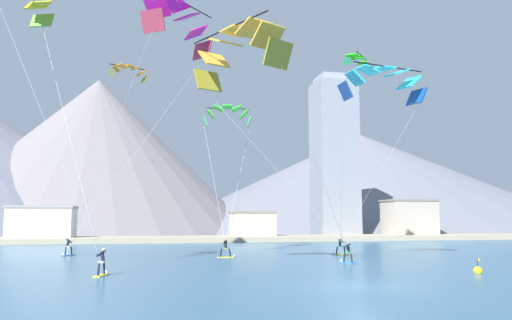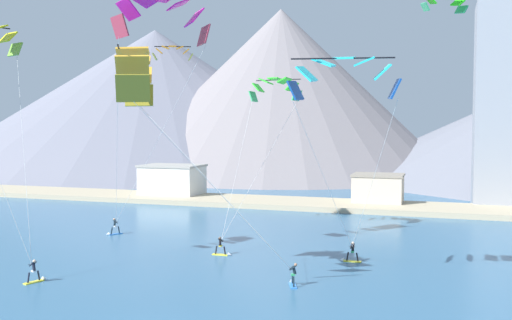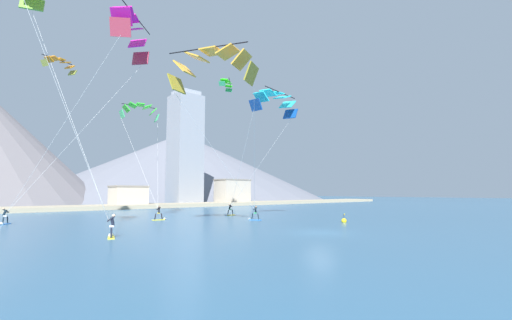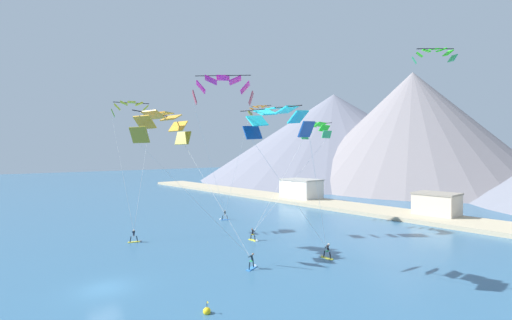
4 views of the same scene
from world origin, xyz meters
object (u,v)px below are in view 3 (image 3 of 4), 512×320
Objects in this scene: parafoil_kite_far_right at (130,31)px; parafoil_kite_distant_low_drift at (60,63)px; parafoil_kite_distant_high_outer at (226,84)px; kitesurfer_near_trail at (160,216)px; kitesurfer_far_right at (4,219)px; kitesurfer_mid_center at (254,216)px; kitesurfer_far_left at (229,212)px; race_marker_buoy at (344,221)px; kitesurfer_near_lead at (112,230)px; parafoil_kite_far_left at (275,101)px; parafoil_kite_near_trail at (140,110)px; parafoil_kite_mid_center at (212,64)px.

parafoil_kite_far_right reaches higher than parafoil_kite_distant_low_drift.
parafoil_kite_far_right is at bearing -150.19° from parafoil_kite_distant_high_outer.
kitesurfer_far_right is at bearing 159.65° from kitesurfer_near_trail.
kitesurfer_mid_center reaches higher than kitesurfer_far_left.
kitesurfer_near_trail is 1.71× the size of race_marker_buoy.
kitesurfer_near_lead is 1.01× the size of kitesurfer_far_left.
parafoil_kite_far_right is at bearing 156.39° from kitesurfer_mid_center.
kitesurfer_near_lead is 15.35m from kitesurfer_near_trail.
kitesurfer_far_right is 34.55m from race_marker_buoy.
race_marker_buoy is (27.39, -21.06, -0.34)m from kitesurfer_far_right.
kitesurfer_near_lead is at bearing 170.52° from race_marker_buoy.
parafoil_kite_far_left reaches higher than kitesurfer_near_trail.
parafoil_kite_near_trail is 32.48m from race_marker_buoy.
parafoil_kite_distant_low_drift is at bearing 39.90° from kitesurfer_far_right.
race_marker_buoy is at bearing -50.08° from kitesurfer_near_trail.
parafoil_kite_distant_low_drift is (4.89, 4.09, 18.51)m from kitesurfer_far_right.
parafoil_kite_near_trail is 1.00× the size of parafoil_kite_mid_center.
kitesurfer_far_left is 19.64m from parafoil_kite_near_trail.
parafoil_kite_near_trail reaches higher than race_marker_buoy.
kitesurfer_far_left reaches higher than race_marker_buoy.
parafoil_kite_distant_low_drift is (-17.34, 16.45, 18.53)m from kitesurfer_mid_center.
parafoil_kite_near_trail is 3.47× the size of parafoil_kite_distant_low_drift.
kitesurfer_far_left is (10.76, 1.16, 0.01)m from kitesurfer_near_trail.
kitesurfer_near_lead is 18.30m from kitesurfer_mid_center.
kitesurfer_far_right is at bearing 154.17° from parafoil_kite_far_left.
kitesurfer_far_right is 23.14m from parafoil_kite_far_right.
race_marker_buoy is (13.24, -15.82, -0.31)m from kitesurfer_near_trail.
parafoil_kite_distant_low_drift is (-27.04, -2.16, -3.76)m from parafoil_kite_distant_high_outer.
parafoil_kite_distant_high_outer is (31.93, 6.25, 22.27)m from kitesurfer_far_right.
parafoil_kite_far_left is (21.09, 4.82, 14.14)m from kitesurfer_near_lead.
parafoil_kite_far_left is at bearing 21.10° from parafoil_kite_mid_center.
race_marker_buoy is (5.16, -8.71, -0.32)m from kitesurfer_mid_center.
kitesurfer_mid_center is 1.01× the size of kitesurfer_far_left.
kitesurfer_far_left is at bearing 6.16° from kitesurfer_near_trail.
kitesurfer_far_right reaches higher than kitesurfer_far_left.
kitesurfer_near_trail reaches higher than kitesurfer_far_left.
kitesurfer_far_right is (-14.15, 5.25, 0.03)m from kitesurfer_near_trail.
kitesurfer_far_left is at bearing -9.32° from kitesurfer_far_right.
kitesurfer_mid_center is 30.61m from parafoil_kite_distant_high_outer.
kitesurfer_far_left is 22.90m from parafoil_kite_mid_center.
kitesurfer_near_lead is at bearing -139.31° from parafoil_kite_distant_high_outer.
race_marker_buoy is at bearing -66.11° from parafoil_kite_near_trail.
parafoil_kite_distant_low_drift is at bearing 89.21° from kitesurfer_near_lead.
kitesurfer_mid_center is 0.12× the size of parafoil_kite_mid_center.
parafoil_kite_distant_low_drift is (-9.26, 9.34, 18.54)m from kitesurfer_near_trail.
parafoil_kite_far_right is (-16.37, 5.72, 5.95)m from parafoil_kite_far_left.
kitesurfer_mid_center is at bearing -23.61° from parafoil_kite_far_right.
parafoil_kite_far_left is 3.42× the size of parafoil_kite_distant_low_drift.
parafoil_kite_far_right reaches higher than parafoil_kite_mid_center.
parafoil_kite_distant_high_outer reaches higher than kitesurfer_near_trail.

